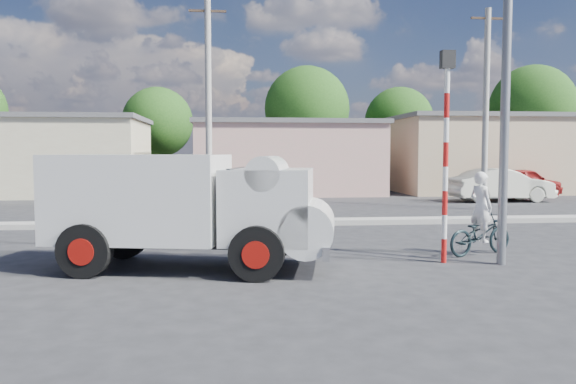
{
  "coord_description": "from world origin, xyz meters",
  "views": [
    {
      "loc": [
        -1.24,
        -9.65,
        2.29
      ],
      "look_at": [
        0.24,
        4.36,
        1.3
      ],
      "focal_mm": 35.0,
      "sensor_mm": 36.0,
      "label": 1
    }
  ],
  "objects": [
    {
      "name": "traffic_pole",
      "position": [
        3.2,
        1.5,
        2.59
      ],
      "size": [
        0.28,
        0.18,
        4.36
      ],
      "color": "red",
      "rests_on": "ground"
    },
    {
      "name": "cyclist",
      "position": [
        4.34,
        2.28,
        0.79
      ],
      "size": [
        0.57,
        0.67,
        1.57
      ],
      "primitive_type": "imported",
      "rotation": [
        0.0,
        0.0,
        1.96
      ],
      "color": "white",
      "rests_on": "ground"
    },
    {
      "name": "car_red",
      "position": [
        13.67,
        17.58,
        0.77
      ],
      "size": [
        4.87,
        3.31,
        1.54
      ],
      "primitive_type": "imported",
      "rotation": [
        0.0,
        0.0,
        1.93
      ],
      "color": "maroon",
      "rests_on": "ground"
    },
    {
      "name": "car_cream",
      "position": [
        11.46,
        15.4,
        0.78
      ],
      "size": [
        4.75,
        1.76,
        1.55
      ],
      "primitive_type": "imported",
      "rotation": [
        0.0,
        0.0,
        1.59
      ],
      "color": "white",
      "rests_on": "ground"
    },
    {
      "name": "utility_poles",
      "position": [
        3.25,
        12.0,
        4.07
      ],
      "size": [
        35.4,
        0.24,
        8.0
      ],
      "color": "#99968E",
      "rests_on": "ground"
    },
    {
      "name": "median",
      "position": [
        0.0,
        8.0,
        0.08
      ],
      "size": [
        40.0,
        0.8,
        0.16
      ],
      "primitive_type": "cube",
      "color": "#99968E",
      "rests_on": "ground"
    },
    {
      "name": "streetlight",
      "position": [
        4.14,
        1.2,
        4.96
      ],
      "size": [
        2.34,
        0.22,
        9.0
      ],
      "color": "slate",
      "rests_on": "ground"
    },
    {
      "name": "truck",
      "position": [
        -1.95,
        1.42,
        1.25
      ],
      "size": [
        5.73,
        3.0,
        2.25
      ],
      "rotation": [
        0.0,
        0.0,
        -0.2
      ],
      "color": "black",
      "rests_on": "ground"
    },
    {
      "name": "tree_row",
      "position": [
        3.76,
        28.45,
        4.99
      ],
      "size": [
        43.62,
        7.43,
        8.42
      ],
      "color": "#38281E",
      "rests_on": "ground"
    },
    {
      "name": "ground_plane",
      "position": [
        0.0,
        0.0,
        0.0
      ],
      "size": [
        120.0,
        120.0,
        0.0
      ],
      "primitive_type": "plane",
      "color": "#262628",
      "rests_on": "ground"
    },
    {
      "name": "bicycle",
      "position": [
        4.34,
        2.28,
        0.47
      ],
      "size": [
        1.91,
        1.27,
        0.95
      ],
      "primitive_type": "imported",
      "rotation": [
        0.0,
        0.0,
        1.96
      ],
      "color": "black",
      "rests_on": "ground"
    },
    {
      "name": "building_row",
      "position": [
        1.1,
        22.0,
        2.13
      ],
      "size": [
        37.8,
        7.3,
        4.44
      ],
      "color": "beige",
      "rests_on": "ground"
    }
  ]
}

